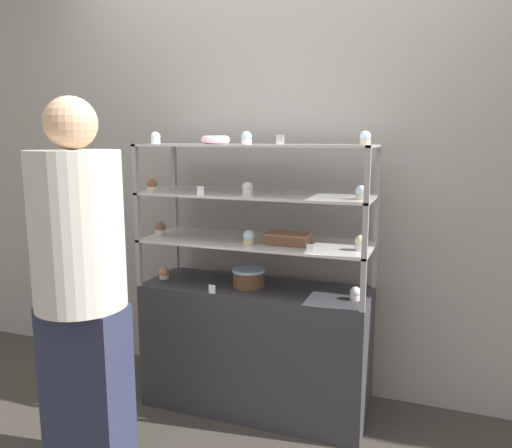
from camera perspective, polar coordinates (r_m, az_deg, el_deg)
ground_plane at (r=2.91m, az=0.00°, el=-20.05°), size 20.00×20.00×0.00m
back_wall at (r=2.86m, az=2.49°, el=6.85°), size 8.00×0.05×2.60m
display_base at (r=2.75m, az=0.00°, el=-13.91°), size 1.19×0.42×0.68m
display_riser_lower at (r=2.58m, az=0.00°, el=-2.24°), size 1.19×0.42×0.25m
display_riser_middle at (r=2.54m, az=0.00°, el=3.20°), size 1.19×0.42×0.25m
display_riser_upper at (r=2.52m, az=0.00°, el=8.76°), size 1.19×0.42×0.25m
layer_cake_centerpiece at (r=2.62m, az=-0.84°, el=-6.12°), size 0.17×0.17×0.10m
sheet_cake_frosted at (r=2.49m, az=3.69°, el=-1.65°), size 0.22×0.14×0.06m
cupcake_0 at (r=2.81m, az=-10.47°, el=-5.56°), size 0.05×0.05×0.06m
cupcake_1 at (r=2.46m, az=11.30°, el=-7.81°), size 0.05×0.05×0.06m
price_tag_0 at (r=2.52m, az=-5.05°, el=-7.42°), size 0.04×0.00×0.04m
cupcake_2 at (r=2.76m, az=-10.88°, el=-0.51°), size 0.06×0.06×0.07m
cupcake_3 at (r=2.47m, az=-0.76°, el=-1.55°), size 0.06×0.06×0.07m
cupcake_4 at (r=2.39m, az=11.88°, el=-2.14°), size 0.06×0.06×0.07m
price_tag_1 at (r=2.30m, az=6.22°, el=-2.83°), size 0.04×0.00×0.04m
cupcake_5 at (r=2.69m, az=-11.80°, el=4.37°), size 0.05×0.05×0.07m
cupcake_6 at (r=2.45m, az=-0.98°, el=4.06°), size 0.05×0.05×0.07m
cupcake_7 at (r=2.32m, az=11.95°, el=3.52°), size 0.05×0.05×0.07m
price_tag_2 at (r=2.45m, az=-6.36°, el=3.79°), size 0.04×0.00×0.04m
cupcake_8 at (r=2.72m, az=-11.42°, el=9.61°), size 0.05×0.05×0.06m
cupcake_9 at (r=2.43m, az=-1.10°, el=9.80°), size 0.05×0.05×0.06m
cupcake_10 at (r=2.32m, az=12.39°, el=9.57°), size 0.05×0.05×0.06m
price_tag_3 at (r=2.28m, az=2.77°, el=9.59°), size 0.04×0.00×0.04m
donut_glazed at (r=2.61m, az=-4.63°, el=9.58°), size 0.15×0.15×0.04m
customer_figure at (r=2.22m, az=-19.42°, el=-6.08°), size 0.38×0.38×1.61m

